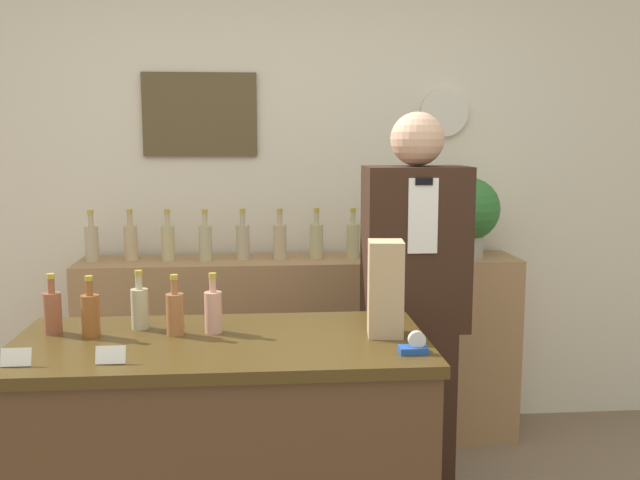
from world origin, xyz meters
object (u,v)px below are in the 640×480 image
(potted_plant, at_px, (468,212))
(paper_bag, at_px, (385,288))
(shopkeeper, at_px, (414,314))
(tape_dispenser, at_px, (414,346))

(potted_plant, height_order, paper_bag, potted_plant)
(shopkeeper, height_order, tape_dispenser, shopkeeper)
(potted_plant, distance_m, tape_dispenser, 1.56)
(shopkeeper, height_order, paper_bag, shopkeeper)
(shopkeeper, height_order, potted_plant, shopkeeper)
(paper_bag, relative_size, tape_dispenser, 3.71)
(shopkeeper, xyz_separation_m, paper_bag, (-0.22, -0.52, 0.23))
(shopkeeper, bearing_deg, tape_dispenser, -102.22)
(shopkeeper, xyz_separation_m, tape_dispenser, (-0.16, -0.74, 0.08))
(potted_plant, relative_size, paper_bag, 1.25)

